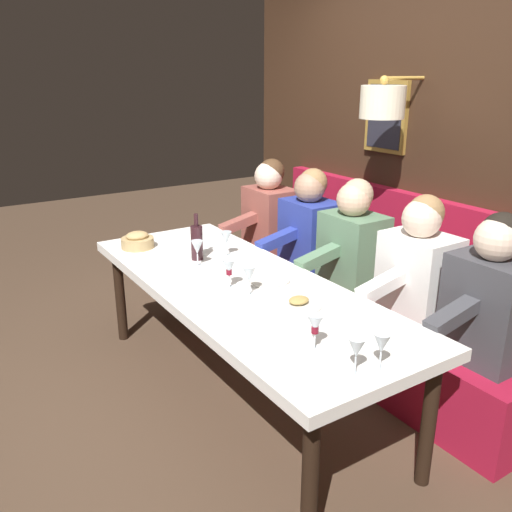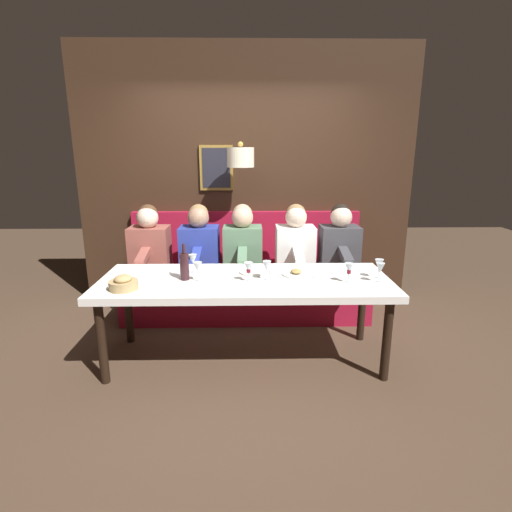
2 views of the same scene
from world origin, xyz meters
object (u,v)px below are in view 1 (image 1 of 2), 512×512
(wine_glass_4, at_px, (249,275))
(bread_bowl, at_px, (137,241))
(wine_bottle, at_px, (197,242))
(diner_far, at_px, (310,227))
(dining_table, at_px, (240,293))
(wine_glass_0, at_px, (226,239))
(wine_glass_6, at_px, (382,344))
(diner_nearest, at_px, (490,295))
(diner_farthest, at_px, (269,212))
(wine_glass_3, at_px, (315,325))
(diner_middle, at_px, (352,243))
(wine_glass_1, at_px, (229,268))
(wine_glass_5, at_px, (356,349))
(wine_glass_2, at_px, (197,248))
(diner_near, at_px, (418,268))

(wine_glass_4, xyz_separation_m, bread_bowl, (-0.20, 1.11, -0.07))
(wine_bottle, distance_m, bread_bowl, 0.50)
(diner_far, bearing_deg, dining_table, -151.34)
(wine_glass_0, height_order, wine_glass_6, same)
(dining_table, height_order, diner_nearest, diner_nearest)
(wine_bottle, bearing_deg, diner_far, -0.95)
(diner_nearest, distance_m, wine_bottle, 1.73)
(diner_farthest, bearing_deg, bread_bowl, -176.61)
(diner_farthest, bearing_deg, wine_glass_0, -142.48)
(dining_table, xyz_separation_m, wine_glass_3, (-0.13, -0.83, 0.18))
(dining_table, xyz_separation_m, diner_middle, (0.88, 0.03, 0.14))
(wine_glass_1, bearing_deg, diner_far, 27.79)
(wine_glass_0, relative_size, wine_glass_5, 1.00)
(wine_glass_0, distance_m, wine_glass_3, 1.32)
(diner_farthest, relative_size, wine_glass_2, 4.82)
(diner_near, distance_m, wine_glass_2, 1.31)
(wine_glass_5, xyz_separation_m, wine_glass_6, (0.11, -0.03, 0.00))
(wine_glass_4, bearing_deg, wine_glass_0, 70.59)
(wine_glass_1, bearing_deg, wine_glass_6, -86.19)
(diner_nearest, relative_size, bread_bowl, 3.60)
(diner_nearest, distance_m, diner_middle, 1.01)
(diner_farthest, xyz_separation_m, bread_bowl, (-1.13, -0.07, -0.03))
(diner_farthest, bearing_deg, wine_glass_4, -128.40)
(wine_glass_3, xyz_separation_m, wine_glass_5, (0.00, -0.25, 0.00))
(wine_glass_3, bearing_deg, wine_glass_4, 83.15)
(diner_nearest, xyz_separation_m, wine_bottle, (-0.90, 1.48, 0.04))
(wine_glass_6, xyz_separation_m, wine_bottle, (-0.00, 1.61, -0.00))
(wine_glass_2, distance_m, wine_glass_3, 1.22)
(dining_table, relative_size, wine_glass_1, 14.69)
(diner_middle, bearing_deg, dining_table, -177.94)
(wine_glass_5, relative_size, wine_glass_6, 1.00)
(wine_bottle, bearing_deg, wine_glass_4, -92.75)
(diner_middle, bearing_deg, diner_farthest, 90.00)
(diner_nearest, relative_size, diner_middle, 1.00)
(dining_table, bearing_deg, wine_glass_3, -98.75)
(wine_bottle, bearing_deg, wine_glass_1, -97.52)
(wine_glass_4, bearing_deg, wine_bottle, 87.25)
(diner_near, height_order, diner_far, same)
(wine_glass_4, bearing_deg, wine_glass_5, -94.75)
(dining_table, distance_m, diner_middle, 0.89)
(wine_glass_6, relative_size, bread_bowl, 0.75)
(wine_glass_4, bearing_deg, diner_nearest, -40.79)
(wine_bottle, relative_size, bread_bowl, 1.36)
(wine_glass_6, relative_size, wine_bottle, 0.55)
(diner_nearest, distance_m, wine_glass_2, 1.66)
(diner_far, height_order, wine_glass_2, diner_far)
(dining_table, height_order, diner_farthest, diner_farthest)
(diner_far, height_order, diner_farthest, same)
(diner_near, height_order, diner_middle, same)
(diner_near, relative_size, diner_far, 1.00)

